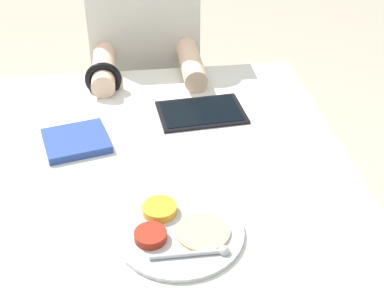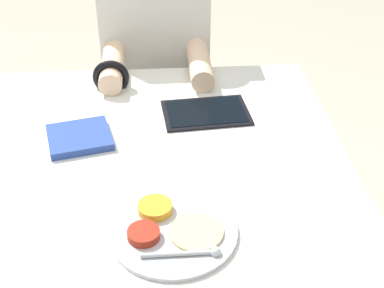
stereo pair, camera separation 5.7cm
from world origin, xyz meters
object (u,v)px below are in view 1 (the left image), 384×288
(red_notebook, at_px, (76,141))
(thali_tray, at_px, (178,230))
(person_diner, at_px, (147,95))
(tablet_device, at_px, (201,112))

(red_notebook, bearing_deg, thali_tray, -58.07)
(person_diner, bearing_deg, tablet_device, -73.85)
(tablet_device, distance_m, person_diner, 0.52)
(thali_tray, height_order, tablet_device, thali_tray)
(red_notebook, distance_m, person_diner, 0.64)
(tablet_device, bearing_deg, person_diner, 106.15)
(red_notebook, bearing_deg, person_diner, 70.47)
(red_notebook, relative_size, person_diner, 0.15)
(person_diner, bearing_deg, red_notebook, -109.53)
(thali_tray, bearing_deg, person_diner, 91.22)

